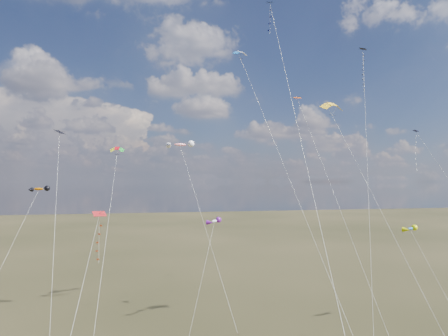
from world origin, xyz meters
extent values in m
cube|color=black|center=(24.68, 27.46, 38.37)|extent=(1.47, 1.47, 0.36)
cylinder|color=silver|center=(17.99, 16.15, 19.18)|extent=(13.42, 22.65, 38.38)
cube|color=#10214A|center=(5.62, 17.32, 39.41)|extent=(0.88, 0.84, 0.30)
cylinder|color=silver|center=(2.35, 0.31, 19.71)|extent=(6.57, 34.04, 39.43)
cube|color=black|center=(-18.62, 18.52, 22.89)|extent=(1.25, 1.30, 0.47)
cylinder|color=silver|center=(-17.64, 10.92, 11.45)|extent=(1.99, 15.23, 22.91)
cube|color=red|center=(-13.60, 9.92, 14.41)|extent=(1.41, 1.37, 0.40)
cylinder|color=silver|center=(-14.90, 5.82, 7.20)|extent=(2.64, 8.24, 14.42)
cube|color=#111150|center=(26.97, 18.60, 24.31)|extent=(0.64, 0.66, 0.21)
cube|color=#DC4C0C|center=(9.16, 17.32, 27.77)|extent=(1.10, 1.06, 0.34)
cylinder|color=silver|center=(10.85, 9.67, 13.89)|extent=(3.41, 15.33, 27.78)
cylinder|color=silver|center=(14.11, 6.23, 13.28)|extent=(3.46, 16.71, 26.58)
cylinder|color=silver|center=(5.68, 10.55, 17.22)|extent=(5.35, 22.08, 34.45)
cylinder|color=silver|center=(-13.47, 16.28, 10.84)|extent=(1.60, 16.82, 21.70)
ellipsoid|color=#D36B00|center=(-24.11, 34.31, 16.31)|extent=(3.07, 1.80, 0.90)
cylinder|color=silver|center=(-26.66, 29.70, 8.15)|extent=(5.13, 9.25, 16.32)
ellipsoid|color=white|center=(-0.81, 19.75, 12.52)|extent=(2.08, 2.24, 0.79)
cylinder|color=silver|center=(-2.83, 17.05, 6.26)|extent=(4.07, 5.44, 12.54)
ellipsoid|color=red|center=(-4.07, 28.39, 22.67)|extent=(3.71, 1.87, 1.19)
cylinder|color=silver|center=(-1.44, 22.15, 11.34)|extent=(5.27, 12.51, 22.69)
cube|color=#332316|center=(1.18, 15.91, 0.06)|extent=(0.10, 0.10, 0.12)
ellipsoid|color=blue|center=(22.50, 14.18, 11.64)|extent=(2.10, 1.46, 0.81)
cylinder|color=silver|center=(22.98, 10.00, 5.82)|extent=(0.99, 8.38, 11.65)
camera|label=1|loc=(-10.50, -28.51, 17.34)|focal=32.00mm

